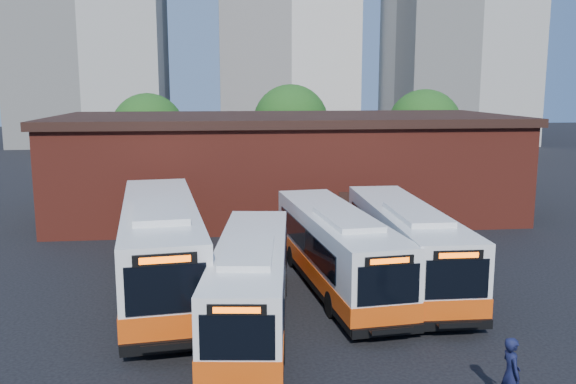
{
  "coord_description": "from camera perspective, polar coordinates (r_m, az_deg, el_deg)",
  "views": [
    {
      "loc": [
        -4.11,
        -18.92,
        8.29
      ],
      "look_at": [
        -1.17,
        7.59,
        3.59
      ],
      "focal_mm": 38.0,
      "sensor_mm": 36.0,
      "label": 1
    }
  ],
  "objects": [
    {
      "name": "ground",
      "position": [
        21.06,
        5.6,
        -13.24
      ],
      "size": [
        220.0,
        220.0,
        0.0
      ],
      "primitive_type": "plane",
      "color": "black"
    },
    {
      "name": "bus_midwest",
      "position": [
        21.44,
        -3.45,
        -8.75
      ],
      "size": [
        3.63,
        11.55,
        3.1
      ],
      "rotation": [
        0.0,
        0.0,
        -0.12
      ],
      "color": "white",
      "rests_on": "ground"
    },
    {
      "name": "bus_west",
      "position": [
        25.27,
        -11.8,
        -5.27
      ],
      "size": [
        4.46,
        14.17,
        3.81
      ],
      "rotation": [
        0.0,
        0.0,
        0.12
      ],
      "color": "white",
      "rests_on": "ground"
    },
    {
      "name": "depot_building",
      "position": [
        39.46,
        -0.3,
        2.67
      ],
      "size": [
        28.6,
        12.6,
        6.4
      ],
      "color": "maroon",
      "rests_on": "ground"
    },
    {
      "name": "bus_mideast",
      "position": [
        25.33,
        4.52,
        -5.59
      ],
      "size": [
        3.72,
        12.28,
        3.3
      ],
      "rotation": [
        0.0,
        0.0,
        0.1
      ],
      "color": "white",
      "rests_on": "ground"
    },
    {
      "name": "tree_east",
      "position": [
        52.88,
        12.63,
        6.0
      ],
      "size": [
        6.24,
        6.24,
        7.96
      ],
      "color": "#382314",
      "rests_on": "ground"
    },
    {
      "name": "tree_mid",
      "position": [
        53.37,
        0.26,
        6.54
      ],
      "size": [
        6.56,
        6.56,
        8.36
      ],
      "color": "#382314",
      "rests_on": "ground"
    },
    {
      "name": "tree_west",
      "position": [
        51.39,
        -12.96,
        5.67
      ],
      "size": [
        6.0,
        6.0,
        7.65
      ],
      "color": "#382314",
      "rests_on": "ground"
    },
    {
      "name": "bus_east",
      "position": [
        26.38,
        10.92,
        -5.05
      ],
      "size": [
        2.74,
        12.38,
        3.36
      ],
      "rotation": [
        0.0,
        0.0,
        -0.01
      ],
      "color": "white",
      "rests_on": "ground"
    },
    {
      "name": "transit_worker",
      "position": [
        17.26,
        20.13,
        -15.69
      ],
      "size": [
        0.49,
        0.73,
        1.97
      ],
      "primitive_type": "imported",
      "rotation": [
        0.0,
        0.0,
        1.55
      ],
      "color": "#121533",
      "rests_on": "ground"
    }
  ]
}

